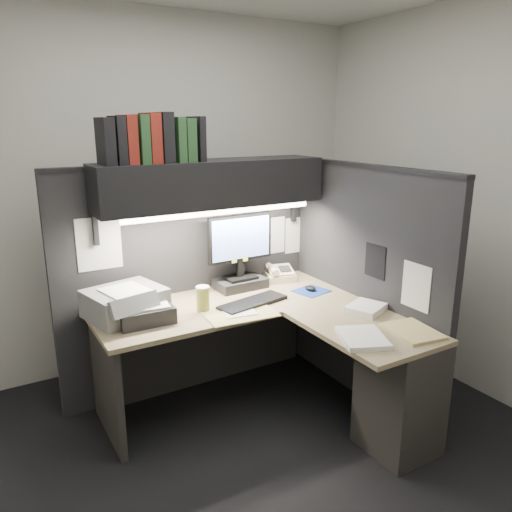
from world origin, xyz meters
name	(u,v)px	position (x,y,z in m)	size (l,w,h in m)	color
floor	(253,448)	(0.00, 0.00, 0.00)	(3.50, 3.50, 0.00)	black
wall_back	(156,193)	(0.00, 1.50, 1.35)	(3.50, 0.04, 2.70)	beige
wall_right	(468,202)	(1.75, 0.00, 1.35)	(0.04, 3.00, 2.70)	beige
partition_back	(191,279)	(0.03, 0.93, 0.80)	(1.90, 0.06, 1.60)	black
partition_right	(363,287)	(0.98, 0.18, 0.80)	(0.06, 1.50, 1.60)	black
desk	(312,364)	(0.43, 0.00, 0.44)	(1.70, 1.53, 0.73)	#8A7B58
overhead_shelf	(212,183)	(0.12, 0.75, 1.50)	(1.55, 0.34, 0.30)	black
task_light_tube	(222,212)	(0.12, 0.61, 1.33)	(0.04, 0.04, 1.32)	white
monitor	(240,260)	(0.34, 0.76, 0.94)	(0.50, 0.23, 0.54)	black
keyboard	(253,303)	(0.25, 0.43, 0.74)	(0.49, 0.16, 0.02)	black
mousepad	(311,291)	(0.74, 0.44, 0.73)	(0.22, 0.20, 0.00)	navy
mouse	(310,288)	(0.74, 0.45, 0.75)	(0.06, 0.09, 0.03)	black
telephone	(280,274)	(0.69, 0.79, 0.77)	(0.21, 0.21, 0.08)	beige
coffee_cup	(203,300)	(-0.08, 0.49, 0.81)	(0.08, 0.08, 0.15)	#C3B64E
printer	(125,303)	(-0.53, 0.65, 0.82)	(0.43, 0.37, 0.17)	gray
notebook_stack	(144,313)	(-0.45, 0.52, 0.78)	(0.33, 0.27, 0.10)	black
open_folder	(240,314)	(0.10, 0.32, 0.73)	(0.44, 0.29, 0.01)	tan
paper_stack_a	(366,308)	(0.80, -0.04, 0.75)	(0.23, 0.20, 0.04)	white
paper_stack_b	(363,338)	(0.49, -0.36, 0.74)	(0.23, 0.29, 0.03)	white
manila_stack	(412,331)	(0.81, -0.42, 0.74)	(0.24, 0.31, 0.02)	tan
binder_row	(151,139)	(-0.27, 0.75, 1.79)	(0.63, 0.25, 0.30)	black
pinned_papers	(265,249)	(0.42, 0.56, 1.05)	(1.76, 1.31, 0.51)	white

